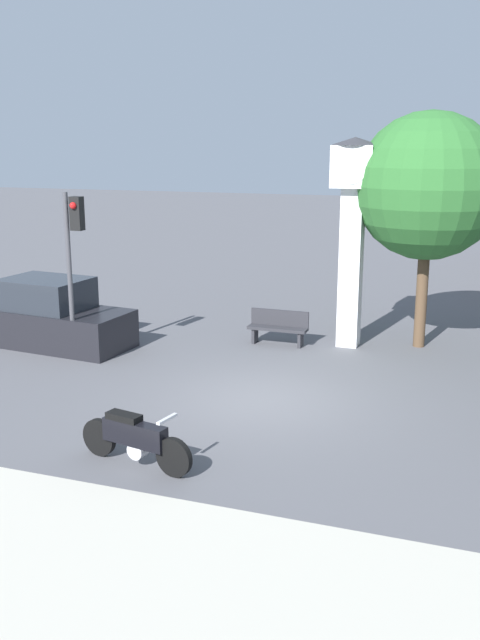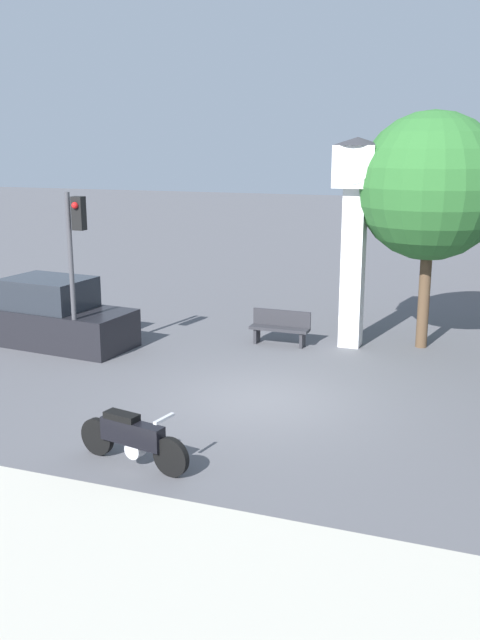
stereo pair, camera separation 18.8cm
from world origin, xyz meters
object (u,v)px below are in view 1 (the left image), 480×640
at_px(clock_tower, 353,212).
at_px(street_tree, 428,187).
at_px(traffic_light, 73,246).
at_px(bench, 278,326).
at_px(motorcycle, 135,439).
at_px(parked_car, 52,318).

distance_m(clock_tower, street_tree, 1.98).
bearing_deg(traffic_light, bench, 35.08).
relative_size(motorcycle, street_tree, 0.37).
bearing_deg(bench, traffic_light, -144.92).
bearing_deg(clock_tower, traffic_light, -149.83).
relative_size(street_tree, parked_car, 1.40).
distance_m(motorcycle, parked_car, 8.07).
distance_m(motorcycle, street_tree, 10.43).
bearing_deg(bench, parked_car, -159.63).
distance_m(clock_tower, bench, 3.60).
height_order(street_tree, parked_car, street_tree).
height_order(motorcycle, bench, motorcycle).
bearing_deg(bench, street_tree, 16.61).
bearing_deg(clock_tower, motorcycle, -102.67).
distance_m(street_tree, bench, 5.27).
bearing_deg(clock_tower, street_tree, 16.92).
bearing_deg(parked_car, street_tree, 23.96).
xyz_separation_m(clock_tower, traffic_light, (-6.09, -3.54, -0.71)).
bearing_deg(street_tree, clock_tower, -163.08).
bearing_deg(traffic_light, street_tree, 27.40).
bearing_deg(street_tree, parked_car, -161.07).
bearing_deg(street_tree, traffic_light, -152.60).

